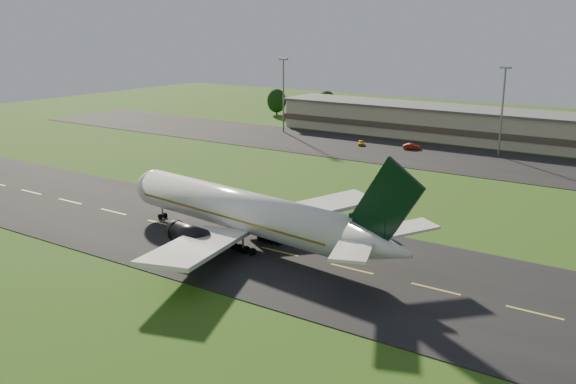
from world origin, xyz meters
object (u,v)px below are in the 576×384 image
Objects in this scene: airliner at (245,212)px; terminal at (525,130)px; light_mast_west at (283,86)px; service_vehicle_a at (361,143)px; light_mast_centre at (503,101)px; service_vehicle_b at (412,146)px.

airliner reaches higher than terminal.
light_mast_west is (-49.27, 80.10, 8.08)m from airliner.
light_mast_west is 30.49m from service_vehicle_a.
service_vehicle_a is at bearing -170.33° from light_mast_centre.
terminal is at bearing 89.75° from airliner.
light_mast_west is 1.00× the size of light_mast_centre.
light_mast_west is 4.89× the size of service_vehicle_b.
service_vehicle_a is at bearing 74.14° from service_vehicle_b.
light_mast_west is (-61.40, -16.18, 8.75)m from terminal.
light_mast_west is 42.03m from service_vehicle_b.
light_mast_west is at bearing 180.00° from light_mast_centre.
light_mast_centre is 23.44m from service_vehicle_b.
terminal is (12.13, 96.29, -0.67)m from airliner.
service_vehicle_a is at bearing -147.37° from terminal.
service_vehicle_a is (-33.94, -21.73, -3.27)m from terminal.
service_vehicle_b is (-19.86, -3.48, -11.95)m from light_mast_centre.
airliner is at bearing -102.58° from service_vehicle_a.
light_mast_centre is (10.73, 80.10, 8.08)m from airliner.
service_vehicle_b is (40.14, -3.48, -11.95)m from light_mast_west.
light_mast_centre is at bearing 0.00° from light_mast_west.
light_mast_west reaches higher than service_vehicle_b.
terminal is at bearing -72.35° from service_vehicle_b.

